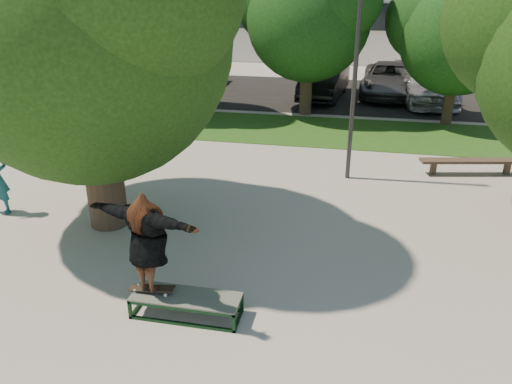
% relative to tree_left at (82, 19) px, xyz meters
% --- Properties ---
extents(ground, '(120.00, 120.00, 0.00)m').
position_rel_tree_left_xyz_m(ground, '(4.29, -1.09, -4.42)').
color(ground, gray).
rests_on(ground, ground).
extents(grass_strip, '(30.00, 4.00, 0.02)m').
position_rel_tree_left_xyz_m(grass_strip, '(5.29, 8.41, -4.41)').
color(grass_strip, '#194413').
rests_on(grass_strip, ground).
extents(asphalt_strip, '(40.00, 8.00, 0.01)m').
position_rel_tree_left_xyz_m(asphalt_strip, '(4.29, 14.91, -4.42)').
color(asphalt_strip, black).
rests_on(asphalt_strip, ground).
extents(tree_left, '(6.96, 5.95, 7.12)m').
position_rel_tree_left_xyz_m(tree_left, '(0.00, 0.00, 0.00)').
color(tree_left, '#38281E').
rests_on(tree_left, ground).
extents(bg_tree_left, '(5.28, 4.51, 5.77)m').
position_rel_tree_left_xyz_m(bg_tree_left, '(-2.28, 9.98, -0.69)').
color(bg_tree_left, '#38281E').
rests_on(bg_tree_left, ground).
extents(bg_tree_mid, '(5.76, 4.92, 6.24)m').
position_rel_tree_left_xyz_m(bg_tree_mid, '(3.22, 10.98, -0.41)').
color(bg_tree_mid, '#38281E').
rests_on(bg_tree_mid, ground).
extents(bg_tree_right, '(5.04, 4.31, 5.43)m').
position_rel_tree_left_xyz_m(bg_tree_right, '(8.73, 10.47, -0.93)').
color(bg_tree_right, '#38281E').
rests_on(bg_tree_right, ground).
extents(lamppost, '(0.25, 0.15, 6.11)m').
position_rel_tree_left_xyz_m(lamppost, '(5.29, 3.91, -1.27)').
color(lamppost, '#2D2D30').
rests_on(lamppost, ground).
extents(grind_box, '(1.80, 0.60, 0.38)m').
position_rel_tree_left_xyz_m(grind_box, '(2.92, -2.95, -4.23)').
color(grind_box, black).
rests_on(grind_box, ground).
extents(skater_rig, '(2.19, 1.13, 1.80)m').
position_rel_tree_left_xyz_m(skater_rig, '(2.34, -2.95, -3.11)').
color(skater_rig, white).
rests_on(skater_rig, grind_box).
extents(bench, '(2.89, 0.96, 0.44)m').
position_rel_tree_left_xyz_m(bench, '(8.71, 4.91, -4.05)').
color(bench, '#453429').
rests_on(bench, ground).
extents(car_silver_a, '(1.96, 4.34, 1.44)m').
position_rel_tree_left_xyz_m(car_silver_a, '(-2.69, 15.22, -3.70)').
color(car_silver_a, '#A1A0A5').
rests_on(car_silver_a, asphalt_strip).
extents(car_dark, '(2.17, 4.96, 1.59)m').
position_rel_tree_left_xyz_m(car_dark, '(3.79, 14.13, -3.63)').
color(car_dark, black).
rests_on(car_dark, asphalt_strip).
extents(car_grey, '(2.86, 5.63, 1.53)m').
position_rel_tree_left_xyz_m(car_grey, '(6.79, 15.23, -3.66)').
color(car_grey, '#59585D').
rests_on(car_grey, asphalt_strip).
extents(car_silver_b, '(2.85, 5.58, 1.55)m').
position_rel_tree_left_xyz_m(car_silver_b, '(8.29, 14.12, -3.65)').
color(car_silver_b, '#B0B0B5').
rests_on(car_silver_b, asphalt_strip).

